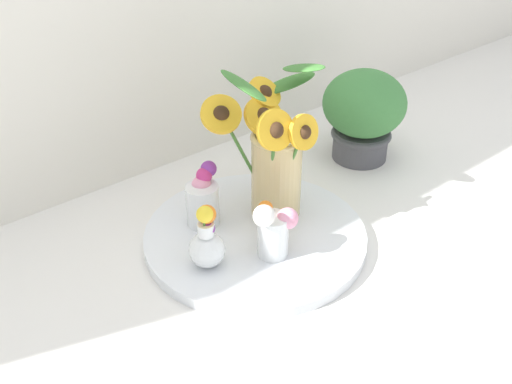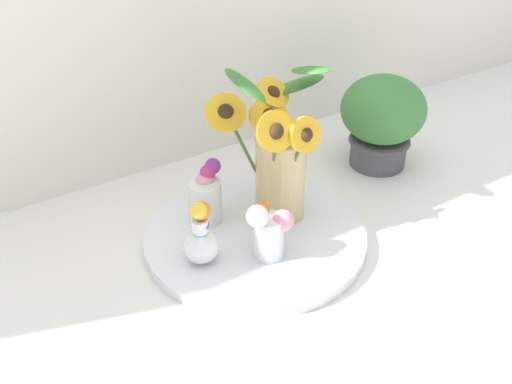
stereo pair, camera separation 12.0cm
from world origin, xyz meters
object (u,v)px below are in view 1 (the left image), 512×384
(potted_plant, at_px, (364,112))
(vase_small_center, at_px, (274,229))
(vase_small_back, at_px, (203,198))
(mason_jar_sunflowers, at_px, (274,158))
(vase_bulb_right, at_px, (207,242))
(serving_tray, at_px, (256,236))

(potted_plant, bearing_deg, vase_small_center, -157.71)
(vase_small_back, relative_size, potted_plant, 0.56)
(vase_small_center, distance_m, potted_plant, 0.50)
(vase_small_back, bearing_deg, mason_jar_sunflowers, -25.02)
(vase_bulb_right, height_order, potted_plant, potted_plant)
(vase_bulb_right, bearing_deg, vase_small_back, 57.70)
(serving_tray, xyz_separation_m, mason_jar_sunflowers, (0.08, 0.03, 0.15))
(mason_jar_sunflowers, height_order, vase_small_back, mason_jar_sunflowers)
(vase_small_back, bearing_deg, serving_tray, -57.28)
(mason_jar_sunflowers, height_order, vase_small_center, mason_jar_sunflowers)
(vase_bulb_right, relative_size, potted_plant, 0.58)
(serving_tray, distance_m, mason_jar_sunflowers, 0.17)
(vase_small_center, relative_size, vase_small_back, 1.00)
(vase_bulb_right, bearing_deg, vase_small_center, -26.36)
(vase_bulb_right, bearing_deg, potted_plant, 12.68)
(mason_jar_sunflowers, distance_m, vase_bulb_right, 0.24)
(serving_tray, bearing_deg, vase_small_back, 122.72)
(serving_tray, height_order, vase_bulb_right, vase_bulb_right)
(mason_jar_sunflowers, bearing_deg, vase_small_back, 154.98)
(potted_plant, bearing_deg, mason_jar_sunflowers, -168.49)
(mason_jar_sunflowers, distance_m, vase_small_center, 0.17)
(vase_small_center, xyz_separation_m, vase_small_back, (-0.04, 0.18, -0.00))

